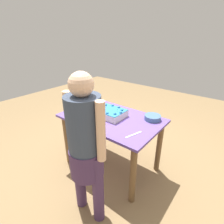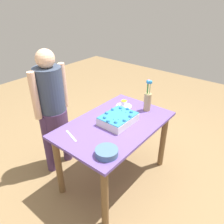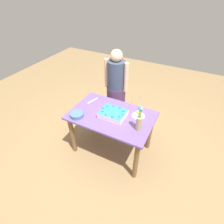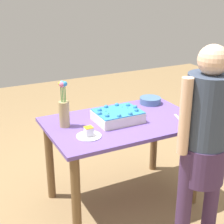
{
  "view_description": "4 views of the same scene",
  "coord_description": "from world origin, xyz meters",
  "px_view_note": "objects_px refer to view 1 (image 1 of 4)",
  "views": [
    {
      "loc": [
        1.25,
        -1.55,
        1.74
      ],
      "look_at": [
        -0.05,
        0.08,
        0.8
      ],
      "focal_mm": 28.0,
      "sensor_mm": 36.0,
      "label": 1
    },
    {
      "loc": [
        1.53,
        1.2,
        1.99
      ],
      "look_at": [
        -0.03,
        -0.07,
        0.86
      ],
      "focal_mm": 35.0,
      "sensor_mm": 36.0,
      "label": 2
    },
    {
      "loc": [
        -0.92,
        1.79,
        2.42
      ],
      "look_at": [
        -0.01,
        0.0,
        0.83
      ],
      "focal_mm": 28.0,
      "sensor_mm": 36.0,
      "label": 3
    },
    {
      "loc": [
        -1.26,
        -2.3,
        1.86
      ],
      "look_at": [
        -0.06,
        0.07,
        0.83
      ],
      "focal_mm": 55.0,
      "sensor_mm": 36.0,
      "label": 4
    }
  ],
  "objects_px": {
    "flower_vase": "(91,96)",
    "person_standing": "(86,144)",
    "serving_plate_with_slice": "(82,112)",
    "fruit_bowl": "(153,118)",
    "sheet_cake": "(110,113)",
    "cake_knife": "(134,135)"
  },
  "relations": [
    {
      "from": "serving_plate_with_slice",
      "to": "person_standing",
      "type": "bearing_deg",
      "value": -40.59
    },
    {
      "from": "sheet_cake",
      "to": "flower_vase",
      "type": "height_order",
      "value": "flower_vase"
    },
    {
      "from": "cake_knife",
      "to": "flower_vase",
      "type": "bearing_deg",
      "value": 89.35
    },
    {
      "from": "flower_vase",
      "to": "person_standing",
      "type": "height_order",
      "value": "person_standing"
    },
    {
      "from": "fruit_bowl",
      "to": "person_standing",
      "type": "height_order",
      "value": "person_standing"
    },
    {
      "from": "fruit_bowl",
      "to": "sheet_cake",
      "type": "bearing_deg",
      "value": -152.8
    },
    {
      "from": "serving_plate_with_slice",
      "to": "sheet_cake",
      "type": "bearing_deg",
      "value": 27.09
    },
    {
      "from": "sheet_cake",
      "to": "serving_plate_with_slice",
      "type": "distance_m",
      "value": 0.38
    },
    {
      "from": "sheet_cake",
      "to": "person_standing",
      "type": "xyz_separation_m",
      "value": [
        0.3,
        -0.71,
        0.04
      ]
    },
    {
      "from": "serving_plate_with_slice",
      "to": "person_standing",
      "type": "height_order",
      "value": "person_standing"
    },
    {
      "from": "sheet_cake",
      "to": "fruit_bowl",
      "type": "relative_size",
      "value": 1.88
    },
    {
      "from": "sheet_cake",
      "to": "serving_plate_with_slice",
      "type": "relative_size",
      "value": 1.97
    },
    {
      "from": "flower_vase",
      "to": "sheet_cake",
      "type": "bearing_deg",
      "value": -11.99
    },
    {
      "from": "sheet_cake",
      "to": "cake_knife",
      "type": "xyz_separation_m",
      "value": [
        0.48,
        -0.2,
        -0.05
      ]
    },
    {
      "from": "flower_vase",
      "to": "person_standing",
      "type": "relative_size",
      "value": 0.25
    },
    {
      "from": "serving_plate_with_slice",
      "to": "flower_vase",
      "type": "height_order",
      "value": "flower_vase"
    },
    {
      "from": "cake_knife",
      "to": "fruit_bowl",
      "type": "bearing_deg",
      "value": 17.82
    },
    {
      "from": "cake_knife",
      "to": "flower_vase",
      "type": "height_order",
      "value": "flower_vase"
    },
    {
      "from": "sheet_cake",
      "to": "fruit_bowl",
      "type": "distance_m",
      "value": 0.53
    },
    {
      "from": "serving_plate_with_slice",
      "to": "fruit_bowl",
      "type": "height_order",
      "value": "serving_plate_with_slice"
    },
    {
      "from": "cake_knife",
      "to": "fruit_bowl",
      "type": "relative_size",
      "value": 1.09
    },
    {
      "from": "sheet_cake",
      "to": "flower_vase",
      "type": "relative_size",
      "value": 1.0
    }
  ]
}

